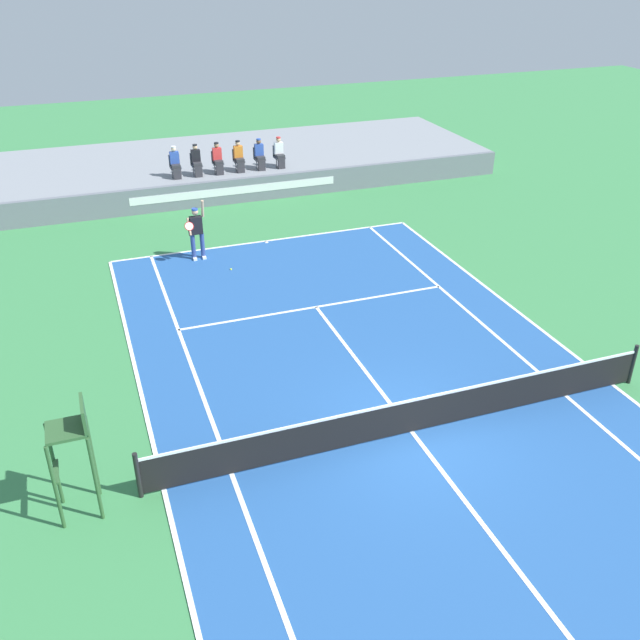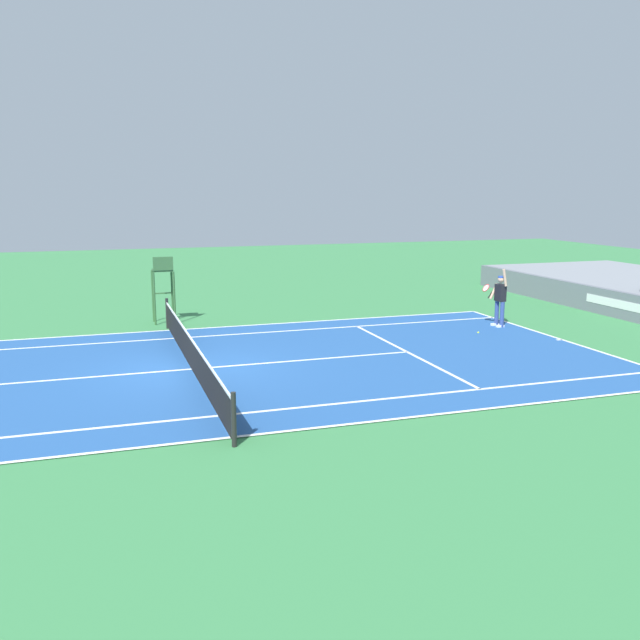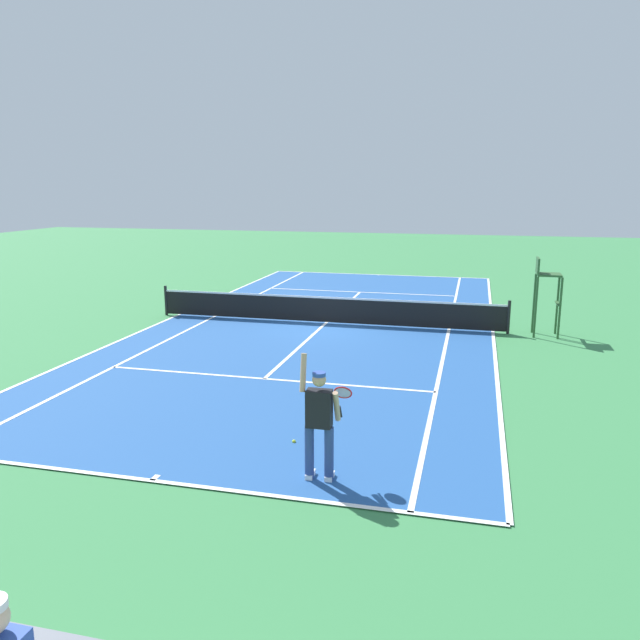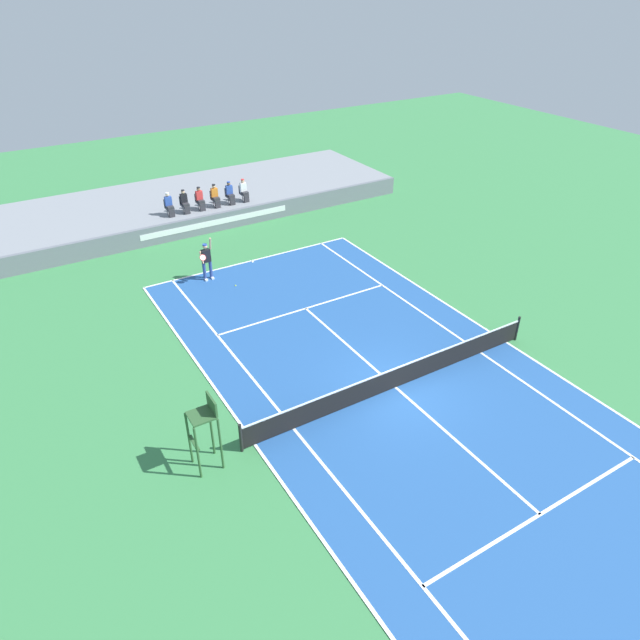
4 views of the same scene
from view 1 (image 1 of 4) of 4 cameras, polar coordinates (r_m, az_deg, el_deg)
ground_plane at (r=15.92m, az=7.51°, el=-9.11°), size 80.00×80.00×0.00m
court at (r=15.92m, az=7.51°, el=-9.08°), size 11.08×23.88×0.03m
net at (r=15.61m, az=7.63°, el=-7.59°), size 11.98×0.10×1.07m
barrier_wall at (r=29.59m, az=-6.92°, el=10.39°), size 24.52×0.25×1.02m
bleacher_platform at (r=33.23m, az=-8.55°, el=12.33°), size 24.52×7.54×1.02m
spectator_seated_0 at (r=29.85m, az=-11.70°, el=12.43°), size 0.44×0.60×1.27m
spectator_seated_1 at (r=29.98m, az=-10.03°, el=12.65°), size 0.44×0.60×1.27m
spectator_seated_2 at (r=30.14m, az=-8.32°, el=12.87°), size 0.44×0.60×1.27m
spectator_seated_3 at (r=30.32m, az=-6.62°, el=13.07°), size 0.44×0.60×1.27m
spectator_seated_4 at (r=30.53m, az=-4.94°, el=13.26°), size 0.44×0.60×1.27m
spectator_seated_5 at (r=30.75m, az=-3.33°, el=13.43°), size 0.44×0.60×1.27m
tennis_player at (r=24.11m, az=-10.02°, el=7.09°), size 0.76×0.64×2.08m
tennis_ball at (r=23.44m, az=-7.27°, el=4.11°), size 0.07×0.07×0.07m
umpire_chair at (r=13.73m, az=-19.46°, el=-9.60°), size 0.77×0.77×2.44m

